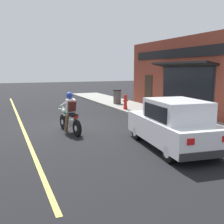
# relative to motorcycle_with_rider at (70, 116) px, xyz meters

# --- Properties ---
(ground_plane) EXTENTS (80.00, 80.00, 0.00)m
(ground_plane) POSITION_rel_motorcycle_with_rider_xyz_m (0.13, 1.07, -0.68)
(ground_plane) COLOR black
(sidewalk_curb) EXTENTS (2.60, 22.00, 0.14)m
(sidewalk_curb) POSITION_rel_motorcycle_with_rider_xyz_m (5.27, 4.07, -0.61)
(sidewalk_curb) COLOR gray
(sidewalk_curb) RESTS_ON ground
(lane_stripe) EXTENTS (0.12, 19.80, 0.01)m
(lane_stripe) POSITION_rel_motorcycle_with_rider_xyz_m (-1.67, 4.07, -0.67)
(lane_stripe) COLOR #D1C64C
(lane_stripe) RESTS_ON ground
(storefront_building) EXTENTS (1.25, 9.34, 4.20)m
(storefront_building) POSITION_rel_motorcycle_with_rider_xyz_m (6.80, 2.36, 1.43)
(storefront_building) COLOR brown
(storefront_building) RESTS_ON ground
(motorcycle_with_rider) EXTENTS (0.64, 2.01, 1.62)m
(motorcycle_with_rider) POSITION_rel_motorcycle_with_rider_xyz_m (0.00, 0.00, 0.00)
(motorcycle_with_rider) COLOR black
(motorcycle_with_rider) RESTS_ON ground
(car_hatchback) EXTENTS (2.10, 3.95, 1.57)m
(car_hatchback) POSITION_rel_motorcycle_with_rider_xyz_m (2.48, -3.32, 0.09)
(car_hatchback) COLOR black
(car_hatchback) RESTS_ON ground
(traffic_cone) EXTENTS (0.36, 0.36, 0.60)m
(traffic_cone) POSITION_rel_motorcycle_with_rider_xyz_m (4.79, -1.80, -0.25)
(traffic_cone) COLOR black
(traffic_cone) RESTS_ON sidewalk_curb
(fire_hydrant) EXTENTS (0.36, 0.24, 0.88)m
(fire_hydrant) POSITION_rel_motorcycle_with_rider_xyz_m (4.35, 3.90, -0.11)
(fire_hydrant) COLOR red
(fire_hydrant) RESTS_ON sidewalk_curb
(trash_bin) EXTENTS (0.56, 0.56, 0.98)m
(trash_bin) POSITION_rel_motorcycle_with_rider_xyz_m (4.93, 6.37, -0.04)
(trash_bin) COLOR #514C47
(trash_bin) RESTS_ON sidewalk_curb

